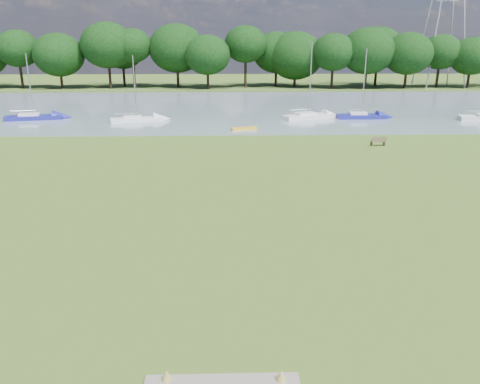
{
  "coord_description": "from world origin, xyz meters",
  "views": [
    {
      "loc": [
        0.19,
        -23.14,
        8.86
      ],
      "look_at": [
        0.78,
        -2.0,
        1.99
      ],
      "focal_mm": 35.0,
      "sensor_mm": 36.0,
      "label": 1
    }
  ],
  "objects_px": {
    "kayak": "(244,128)",
    "riverbank_bench": "(379,141)",
    "sailboat_6": "(361,115)",
    "sailboat_3": "(136,118)",
    "sailboat_1": "(308,115)",
    "sailboat_5": "(33,116)"
  },
  "relations": [
    {
      "from": "kayak",
      "to": "sailboat_3",
      "type": "xyz_separation_m",
      "value": [
        -12.1,
        5.48,
        0.27
      ]
    },
    {
      "from": "kayak",
      "to": "sailboat_1",
      "type": "bearing_deg",
      "value": 25.27
    },
    {
      "from": "kayak",
      "to": "sailboat_5",
      "type": "xyz_separation_m",
      "value": [
        -24.36,
        7.23,
        0.31
      ]
    },
    {
      "from": "sailboat_1",
      "to": "sailboat_6",
      "type": "height_order",
      "value": "sailboat_1"
    },
    {
      "from": "kayak",
      "to": "sailboat_5",
      "type": "bearing_deg",
      "value": 147.21
    },
    {
      "from": "kayak",
      "to": "sailboat_1",
      "type": "distance_m",
      "value": 10.47
    },
    {
      "from": "sailboat_6",
      "to": "sailboat_5",
      "type": "bearing_deg",
      "value": 177.79
    },
    {
      "from": "riverbank_bench",
      "to": "sailboat_1",
      "type": "height_order",
      "value": "sailboat_1"
    },
    {
      "from": "riverbank_bench",
      "to": "sailboat_3",
      "type": "bearing_deg",
      "value": 143.45
    },
    {
      "from": "sailboat_6",
      "to": "riverbank_bench",
      "type": "bearing_deg",
      "value": -101.48
    },
    {
      "from": "kayak",
      "to": "riverbank_bench",
      "type": "bearing_deg",
      "value": -50.66
    },
    {
      "from": "sailboat_6",
      "to": "sailboat_3",
      "type": "bearing_deg",
      "value": -178.58
    },
    {
      "from": "riverbank_bench",
      "to": "sailboat_5",
      "type": "height_order",
      "value": "sailboat_5"
    },
    {
      "from": "sailboat_1",
      "to": "sailboat_3",
      "type": "height_order",
      "value": "sailboat_1"
    },
    {
      "from": "sailboat_5",
      "to": "sailboat_6",
      "type": "distance_m",
      "value": 38.45
    },
    {
      "from": "riverbank_bench",
      "to": "kayak",
      "type": "distance_m",
      "value": 14.0
    },
    {
      "from": "riverbank_bench",
      "to": "sailboat_3",
      "type": "height_order",
      "value": "sailboat_3"
    },
    {
      "from": "kayak",
      "to": "sailboat_5",
      "type": "height_order",
      "value": "sailboat_5"
    },
    {
      "from": "sailboat_1",
      "to": "sailboat_3",
      "type": "bearing_deg",
      "value": 162.06
    },
    {
      "from": "riverbank_bench",
      "to": "sailboat_6",
      "type": "relative_size",
      "value": 0.17
    },
    {
      "from": "sailboat_3",
      "to": "sailboat_5",
      "type": "height_order",
      "value": "sailboat_5"
    },
    {
      "from": "sailboat_5",
      "to": "sailboat_3",
      "type": "bearing_deg",
      "value": -21.45
    }
  ]
}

